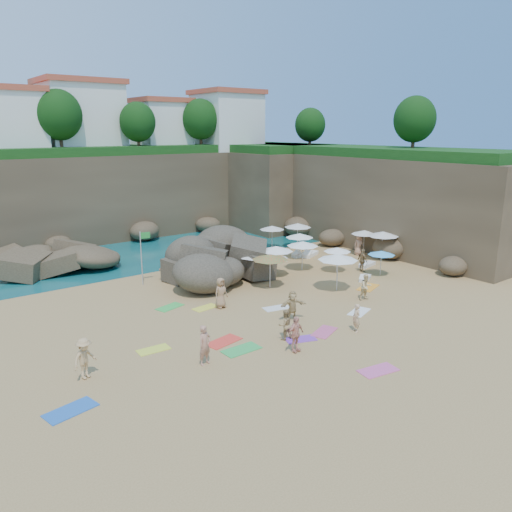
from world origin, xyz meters
TOP-DOWN VIEW (x-y plane):
  - ground at (0.00, 0.00)m, footprint 120.00×120.00m
  - seawater at (0.00, 30.00)m, footprint 120.00×120.00m
  - cliff_back at (2.00, 25.00)m, footprint 44.00×8.00m
  - cliff_right at (19.00, 8.00)m, footprint 8.00×30.00m
  - cliff_corner at (17.00, 20.00)m, footprint 10.00×12.00m
  - rock_promontory at (-11.00, 16.00)m, footprint 12.00×7.00m
  - clifftop_buildings at (2.96, 25.79)m, footprint 28.48×9.48m
  - clifftop_trees at (4.78, 19.52)m, footprint 35.60×23.82m
  - rock_outcrop at (-0.01, 6.00)m, footprint 10.43×9.31m
  - flag_pole at (-4.17, 7.55)m, footprint 0.73×0.15m
  - parasol_0 at (4.23, 3.53)m, footprint 2.40×2.40m
  - parasol_1 at (9.51, 10.49)m, footprint 2.19×2.19m
  - parasol_2 at (9.03, 6.36)m, footprint 2.25×2.25m
  - parasol_3 at (11.51, 9.32)m, footprint 2.38×2.38m
  - parasol_4 at (14.15, 2.00)m, footprint 2.50×2.50m
  - parasol_5 at (8.59, 1.71)m, footprint 2.00×2.00m
  - parasol_6 at (2.27, 1.81)m, footprint 2.46×2.46m
  - parasol_7 at (6.95, 3.72)m, footprint 2.35×2.35m
  - parasol_8 at (14.43, 4.17)m, footprint 2.20×2.20m
  - parasol_9 at (2.48, 3.89)m, footprint 2.13×2.13m
  - parasol_10 at (10.48, -0.84)m, footprint 1.96×1.96m
  - parasol_11 at (5.42, -1.33)m, footprint 2.63×2.63m
  - lounger_0 at (4.59, 9.20)m, footprint 1.78×0.69m
  - lounger_1 at (9.74, 6.74)m, footprint 1.91×0.78m
  - lounger_2 at (10.43, 6.46)m, footprint 2.02×1.35m
  - lounger_3 at (7.00, 6.91)m, footprint 1.92×1.26m
  - lounger_4 at (11.66, 1.39)m, footprint 1.82×0.94m
  - lounger_5 at (8.75, -0.91)m, footprint 1.62×1.18m
  - towel_0 at (-13.28, -5.41)m, footprint 2.07×1.32m
  - towel_1 at (-1.42, -10.40)m, footprint 1.91×1.17m
  - towel_3 at (-4.98, -4.98)m, footprint 1.91×0.97m
  - towel_4 at (-8.37, -2.39)m, footprint 1.61×0.88m
  - towel_5 at (0.09, -1.55)m, footprint 1.75×1.13m
  - towel_6 at (-1.86, -5.80)m, footprint 1.74×1.27m
  - towel_7 at (-5.14, -3.66)m, footprint 2.00×1.26m
  - towel_9 at (-0.23, -5.85)m, footprint 1.95×1.47m
  - towel_10 at (7.54, -2.21)m, footprint 2.14×1.57m
  - towel_11 at (-4.92, 2.47)m, footprint 1.84×1.26m
  - towel_12 at (-3.28, 1.08)m, footprint 1.61×0.94m
  - towel_13 at (3.51, -4.97)m, footprint 1.88×1.37m
  - person_stand_0 at (-7.16, -5.19)m, footprint 0.77×0.61m
  - person_stand_1 at (-2.48, -5.29)m, footprint 0.85×0.70m
  - person_stand_2 at (1.87, 9.97)m, footprint 1.22×1.25m
  - person_stand_3 at (10.18, 0.62)m, footprint 0.66×1.10m
  - person_stand_4 at (13.90, 4.26)m, footprint 0.99×0.72m
  - person_stand_5 at (-2.31, 7.89)m, footprint 1.37×0.49m
  - person_stand_6 at (1.14, -6.81)m, footprint 0.51×0.64m
  - person_lie_0 at (-11.93, -3.25)m, footprint 1.79×2.12m
  - person_lie_1 at (-3.05, -6.71)m, footprint 1.15×1.83m
  - person_lie_2 at (-2.51, 0.54)m, footprint 1.11×1.92m
  - person_lie_3 at (-0.39, -3.49)m, footprint 1.94×2.01m
  - person_lie_5 at (5.47, -3.75)m, footprint 1.07×1.74m

SIDE VIEW (x-z plane):
  - ground at x=0.00m, z-range 0.00..0.00m
  - rock_promontory at x=-11.00m, z-range -1.00..1.00m
  - rock_outcrop at x=-0.01m, z-range -1.72..1.72m
  - seawater at x=0.00m, z-range 0.00..0.00m
  - towel_12 at x=-3.28m, z-range 0.00..0.03m
  - towel_4 at x=-8.37m, z-range 0.00..0.03m
  - towel_6 at x=-1.86m, z-range 0.00..0.03m
  - towel_5 at x=0.09m, z-range 0.00..0.03m
  - towel_11 at x=-4.92m, z-range 0.00..0.03m
  - towel_13 at x=3.51m, z-range 0.00..0.03m
  - towel_9 at x=-0.23m, z-range 0.00..0.03m
  - towel_1 at x=-1.42m, z-range 0.00..0.03m
  - towel_7 at x=-5.14m, z-range 0.00..0.03m
  - towel_3 at x=-4.98m, z-range 0.00..0.03m
  - towel_0 at x=-13.28m, z-range 0.00..0.03m
  - towel_10 at x=7.54m, z-range 0.00..0.03m
  - lounger_5 at x=8.75m, z-range 0.00..0.24m
  - lounger_4 at x=11.66m, z-range 0.00..0.27m
  - lounger_0 at x=4.59m, z-range 0.00..0.27m
  - lounger_3 at x=7.00m, z-range 0.00..0.28m
  - lounger_1 at x=9.74m, z-range 0.00..0.29m
  - lounger_2 at x=10.43m, z-range 0.00..0.30m
  - person_lie_1 at x=-3.05m, z-range 0.00..0.43m
  - person_lie_3 at x=-0.39m, z-range 0.00..0.44m
  - person_lie_0 at x=-11.93m, z-range 0.00..0.48m
  - person_lie_2 at x=-2.51m, z-range 0.00..0.48m
  - person_lie_5 at x=5.47m, z-range 0.00..0.61m
  - person_stand_5 at x=-2.31m, z-range 0.00..1.45m
  - person_stand_6 at x=1.14m, z-range 0.00..1.52m
  - person_stand_1 at x=-2.48m, z-range 0.00..1.58m
  - person_stand_3 at x=10.18m, z-range 0.00..1.76m
  - person_stand_4 at x=13.90m, z-range 0.00..1.82m
  - person_stand_0 at x=-7.16m, z-range 0.00..1.87m
  - person_stand_2 at x=1.87m, z-range 0.00..1.91m
  - parasol_10 at x=10.48m, z-range 0.77..2.63m
  - parasol_5 at x=8.59m, z-range 0.79..2.68m
  - parasol_9 at x=2.48m, z-range 0.84..2.85m
  - parasol_1 at x=9.51m, z-range 0.87..2.94m
  - parasol_8 at x=14.43m, z-range 0.87..2.95m
  - parasol_2 at x=9.03m, z-range 0.89..3.02m
  - parasol_7 at x=6.95m, z-range 0.93..3.15m
  - parasol_3 at x=11.51m, z-range 0.94..3.19m
  - parasol_0 at x=4.23m, z-range 0.95..3.22m
  - parasol_6 at x=2.27m, z-range 0.97..3.29m
  - parasol_4 at x=14.15m, z-range 0.99..3.35m
  - parasol_11 at x=5.42m, z-range 1.04..3.52m
  - flag_pole at x=-4.17m, z-range 0.52..4.25m
  - cliff_back at x=2.00m, z-range 0.00..8.00m
  - cliff_right at x=19.00m, z-range 0.00..8.00m
  - cliff_corner at x=17.00m, z-range 0.00..8.00m
  - clifftop_buildings at x=2.96m, z-range 7.74..14.74m
  - clifftop_trees at x=4.78m, z-range 9.06..13.46m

